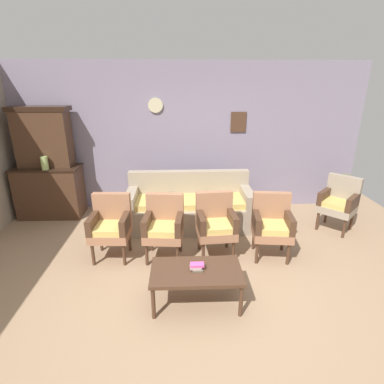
{
  "coord_description": "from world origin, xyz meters",
  "views": [
    {
      "loc": [
        -0.16,
        -3.05,
        2.38
      ],
      "look_at": [
        -0.01,
        1.08,
        0.85
      ],
      "focal_mm": 28.52,
      "sensor_mm": 36.0,
      "label": 1
    }
  ],
  "objects_px": {
    "armchair_row_middle": "(111,224)",
    "book_stack_on_table": "(197,267)",
    "armchair_by_doorway": "(272,223)",
    "coffee_table": "(196,273)",
    "armchair_near_couch_end": "(164,224)",
    "side_cabinet": "(50,191)",
    "floral_couch": "(190,208)",
    "vase_on_cabinet": "(45,163)",
    "wingback_chair_by_fireplace": "(339,201)",
    "armchair_near_cabinet": "(216,222)",
    "floor_vase_by_wall": "(343,194)"
  },
  "relations": [
    {
      "from": "armchair_by_doorway",
      "to": "book_stack_on_table",
      "type": "bearing_deg",
      "value": -139.12
    },
    {
      "from": "armchair_by_doorway",
      "to": "book_stack_on_table",
      "type": "height_order",
      "value": "armchair_by_doorway"
    },
    {
      "from": "armchair_near_couch_end",
      "to": "vase_on_cabinet",
      "type": "bearing_deg",
      "value": 147.59
    },
    {
      "from": "book_stack_on_table",
      "to": "floor_vase_by_wall",
      "type": "height_order",
      "value": "floor_vase_by_wall"
    },
    {
      "from": "side_cabinet",
      "to": "armchair_near_cabinet",
      "type": "xyz_separation_m",
      "value": [
        2.86,
        -1.45,
        0.03
      ]
    },
    {
      "from": "coffee_table",
      "to": "armchair_near_couch_end",
      "type": "bearing_deg",
      "value": 112.27
    },
    {
      "from": "floor_vase_by_wall",
      "to": "book_stack_on_table",
      "type": "bearing_deg",
      "value": -140.39
    },
    {
      "from": "vase_on_cabinet",
      "to": "floral_couch",
      "type": "relative_size",
      "value": 0.11
    },
    {
      "from": "armchair_near_couch_end",
      "to": "side_cabinet",
      "type": "bearing_deg",
      "value": 144.99
    },
    {
      "from": "armchair_near_cabinet",
      "to": "wingback_chair_by_fireplace",
      "type": "xyz_separation_m",
      "value": [
        2.11,
        0.71,
        0.0
      ]
    },
    {
      "from": "side_cabinet",
      "to": "armchair_near_couch_end",
      "type": "bearing_deg",
      "value": -35.01
    },
    {
      "from": "side_cabinet",
      "to": "armchair_near_couch_end",
      "type": "distance_m",
      "value": 2.61
    },
    {
      "from": "armchair_row_middle",
      "to": "coffee_table",
      "type": "relative_size",
      "value": 0.9
    },
    {
      "from": "wingback_chair_by_fireplace",
      "to": "coffee_table",
      "type": "xyz_separation_m",
      "value": [
        -2.44,
        -1.72,
        -0.12
      ]
    },
    {
      "from": "side_cabinet",
      "to": "floral_couch",
      "type": "height_order",
      "value": "side_cabinet"
    },
    {
      "from": "side_cabinet",
      "to": "armchair_near_cabinet",
      "type": "height_order",
      "value": "side_cabinet"
    },
    {
      "from": "side_cabinet",
      "to": "floral_couch",
      "type": "distance_m",
      "value": 2.58
    },
    {
      "from": "armchair_row_middle",
      "to": "armchair_near_cabinet",
      "type": "distance_m",
      "value": 1.46
    },
    {
      "from": "vase_on_cabinet",
      "to": "book_stack_on_table",
      "type": "bearing_deg",
      "value": -42.69
    },
    {
      "from": "side_cabinet",
      "to": "coffee_table",
      "type": "xyz_separation_m",
      "value": [
        2.54,
        -2.47,
        -0.09
      ]
    },
    {
      "from": "armchair_near_couch_end",
      "to": "floral_couch",
      "type": "bearing_deg",
      "value": 68.51
    },
    {
      "from": "book_stack_on_table",
      "to": "vase_on_cabinet",
      "type": "bearing_deg",
      "value": 137.31
    },
    {
      "from": "side_cabinet",
      "to": "armchair_by_doorway",
      "type": "distance_m",
      "value": 3.94
    },
    {
      "from": "armchair_by_doorway",
      "to": "coffee_table",
      "type": "relative_size",
      "value": 0.9
    },
    {
      "from": "side_cabinet",
      "to": "armchair_near_couch_end",
      "type": "relative_size",
      "value": 1.28
    },
    {
      "from": "armchair_row_middle",
      "to": "vase_on_cabinet",
      "type": "bearing_deg",
      "value": 136.31
    },
    {
      "from": "armchair_row_middle",
      "to": "armchair_by_doorway",
      "type": "distance_m",
      "value": 2.24
    },
    {
      "from": "side_cabinet",
      "to": "armchair_near_couch_end",
      "type": "height_order",
      "value": "side_cabinet"
    },
    {
      "from": "book_stack_on_table",
      "to": "coffee_table",
      "type": "bearing_deg",
      "value": -115.31
    },
    {
      "from": "armchair_near_cabinet",
      "to": "armchair_by_doorway",
      "type": "distance_m",
      "value": 0.78
    },
    {
      "from": "vase_on_cabinet",
      "to": "armchair_near_couch_end",
      "type": "bearing_deg",
      "value": -32.41
    },
    {
      "from": "armchair_near_cabinet",
      "to": "floral_couch",
      "type": "bearing_deg",
      "value": 109.95
    },
    {
      "from": "book_stack_on_table",
      "to": "side_cabinet",
      "type": "bearing_deg",
      "value": 135.86
    },
    {
      "from": "armchair_by_doorway",
      "to": "wingback_chair_by_fireplace",
      "type": "height_order",
      "value": "same"
    },
    {
      "from": "armchair_row_middle",
      "to": "book_stack_on_table",
      "type": "bearing_deg",
      "value": -41.48
    },
    {
      "from": "side_cabinet",
      "to": "floral_couch",
      "type": "relative_size",
      "value": 0.55
    },
    {
      "from": "armchair_near_couch_end",
      "to": "book_stack_on_table",
      "type": "height_order",
      "value": "armchair_near_couch_end"
    },
    {
      "from": "vase_on_cabinet",
      "to": "armchair_near_cabinet",
      "type": "distance_m",
      "value": 3.12
    },
    {
      "from": "wingback_chair_by_fireplace",
      "to": "side_cabinet",
      "type": "bearing_deg",
      "value": 171.47
    },
    {
      "from": "wingback_chair_by_fireplace",
      "to": "coffee_table",
      "type": "distance_m",
      "value": 2.99
    },
    {
      "from": "floral_couch",
      "to": "side_cabinet",
      "type": "bearing_deg",
      "value": 168.36
    },
    {
      "from": "wingback_chair_by_fireplace",
      "to": "book_stack_on_table",
      "type": "height_order",
      "value": "wingback_chair_by_fireplace"
    },
    {
      "from": "floral_couch",
      "to": "floor_vase_by_wall",
      "type": "relative_size",
      "value": 2.78
    },
    {
      "from": "wingback_chair_by_fireplace",
      "to": "armchair_by_doorway",
      "type": "bearing_deg",
      "value": -150.17
    },
    {
      "from": "side_cabinet",
      "to": "armchair_by_doorway",
      "type": "bearing_deg",
      "value": -22.56
    },
    {
      "from": "armchair_row_middle",
      "to": "armchair_by_doorway",
      "type": "relative_size",
      "value": 1.0
    },
    {
      "from": "floral_couch",
      "to": "wingback_chair_by_fireplace",
      "type": "xyz_separation_m",
      "value": [
        2.45,
        -0.23,
        0.17
      ]
    },
    {
      "from": "floor_vase_by_wall",
      "to": "vase_on_cabinet",
      "type": "bearing_deg",
      "value": -179.13
    },
    {
      "from": "armchair_row_middle",
      "to": "armchair_near_couch_end",
      "type": "xyz_separation_m",
      "value": [
        0.74,
        -0.04,
        0.0
      ]
    },
    {
      "from": "side_cabinet",
      "to": "wingback_chair_by_fireplace",
      "type": "xyz_separation_m",
      "value": [
        4.97,
        -0.75,
        0.03
      ]
    }
  ]
}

